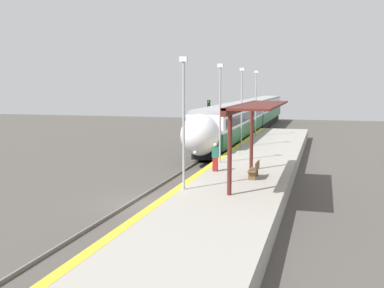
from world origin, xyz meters
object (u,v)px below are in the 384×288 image
platform_bench (255,169)px  lamppost_mid (220,107)px  lamppost_far (242,102)px  lamppost_near (184,115)px  lamppost_farthest (256,99)px  person_waiting (215,157)px  train (249,116)px  railway_signal (209,117)px

platform_bench → lamppost_mid: bearing=122.5°
platform_bench → lamppost_far: bearing=102.8°
lamppost_near → lamppost_farthest: (0.00, 24.26, 0.00)m
person_waiting → lamppost_near: (-0.39, -5.03, 2.66)m
train → lamppost_mid: 26.26m
lamppost_farthest → railway_signal: bearing=175.8°
lamppost_far → railway_signal: bearing=118.9°
lamppost_far → person_waiting: bearing=-88.0°
lamppost_farthest → lamppost_mid: bearing=-90.0°
train → railway_signal: railway_signal is taller
person_waiting → lamppost_far: bearing=92.0°
train → lamppost_mid: size_ratio=7.96×
lamppost_far → lamppost_farthest: (0.00, 8.09, 0.00)m
lamppost_near → train: bearing=93.5°
train → railway_signal: bearing=-104.9°
train → platform_bench: train is taller
lamppost_mid → lamppost_near: bearing=-90.0°
platform_bench → person_waiting: (-2.47, 1.43, 0.36)m
lamppost_mid → lamppost_farthest: size_ratio=1.00×
lamppost_near → lamppost_farthest: 24.26m
platform_bench → lamppost_far: (-2.86, 12.57, 3.03)m
train → lamppost_far: (2.11, -18.00, 2.20)m
platform_bench → train: bearing=99.2°
lamppost_near → lamppost_far: (0.00, 16.17, 0.00)m
platform_bench → lamppost_near: (-2.86, -3.60, 3.03)m
railway_signal → lamppost_near: 25.11m
railway_signal → lamppost_mid: lamppost_mid is taller
person_waiting → lamppost_mid: 4.08m
train → lamppost_farthest: bearing=-78.0°
lamppost_mid → lamppost_far: bearing=90.0°
train → platform_bench: 30.98m
person_waiting → lamppost_near: size_ratio=0.26×
railway_signal → lamppost_far: lamppost_far is taller
lamppost_farthest → train: bearing=102.0°
platform_bench → lamppost_farthest: bearing=97.9°
platform_bench → lamppost_mid: (-2.86, 4.49, 3.03)m
lamppost_near → lamppost_mid: bearing=90.0°
train → lamppost_mid: bearing=-85.4°
railway_signal → lamppost_far: 9.80m
railway_signal → lamppost_farthest: 5.02m
train → lamppost_near: bearing=-86.5°
person_waiting → platform_bench: bearing=-30.0°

